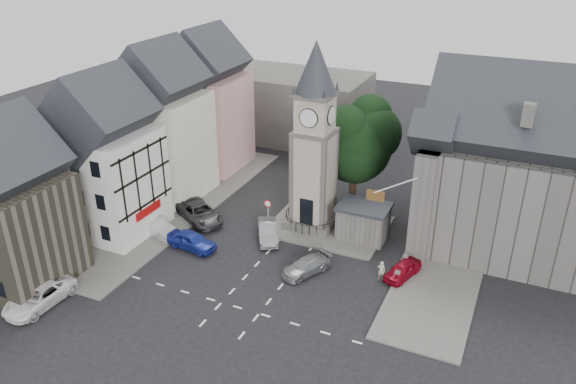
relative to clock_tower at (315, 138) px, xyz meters
The scene contains 25 objects.
ground 11.39m from the clock_tower, 90.00° to the right, with size 120.00×120.00×0.00m, color black.
pavement_west 15.00m from the clock_tower, behind, with size 6.00×30.00×0.14m, color #595651.
pavement_east 14.45m from the clock_tower, ahead, with size 6.00×26.00×0.14m, color #595651.
central_island 8.18m from the clock_tower, ahead, with size 10.00×8.00×0.16m, color #595651.
road_markings 15.74m from the clock_tower, 90.00° to the right, with size 20.00×8.00×0.01m, color silver.
clock_tower is the anchor object (origin of this frame).
stone_shelter 8.15m from the clock_tower, ahead, with size 4.30×3.30×3.08m.
town_tree 5.51m from the clock_tower, 68.23° to the left, with size 7.20×7.20×10.80m.
warning_sign_post 7.34m from the clock_tower, 141.37° to the right, with size 0.70×0.19×2.85m.
terrace_pink 17.51m from the clock_tower, 152.68° to the left, with size 8.10×7.60×12.80m.
terrace_cream 15.58m from the clock_tower, behind, with size 8.10×7.60×12.80m.
terrace_tudor 17.55m from the clock_tower, 152.73° to the right, with size 8.10×7.60×12.00m.
building_sw_stone 24.19m from the clock_tower, 135.01° to the right, with size 8.60×7.60×10.40m.
backdrop_west 23.69m from the clock_tower, 120.95° to the left, with size 20.00×10.00×8.00m, color #4C4944.
east_building 15.99m from the clock_tower, 10.92° to the left, with size 14.40×11.40×12.60m.
east_boundary_wall 12.15m from the clock_tower, 12.32° to the left, with size 0.40×16.00×0.90m, color #575450.
flagpole 9.01m from the clock_tower, 26.52° to the right, with size 3.68×0.10×2.74m.
car_west_blue 13.28m from the clock_tower, 132.81° to the right, with size 1.75×4.36×1.48m, color navy.
car_west_silver 15.53m from the clock_tower, 147.38° to the right, with size 1.53×4.39×1.45m, color #AFB0B7.
car_west_grey 12.60m from the clock_tower, 158.93° to the right, with size 2.60×5.63×1.57m, color #343336.
car_island_silver 8.79m from the clock_tower, 121.35° to the right, with size 1.54×4.41×1.45m, color gray.
car_island_east 10.90m from the clock_tower, 71.55° to the right, with size 1.70×4.18×1.21m, color gray.
car_east_red 13.01m from the clock_tower, 28.00° to the right, with size 1.48×3.67×1.25m, color maroon.
van_sw_white 24.17m from the clock_tower, 124.40° to the right, with size 2.46×5.32×1.48m, color white.
pedestrian 12.39m from the clock_tower, 36.83° to the right, with size 0.58×0.38×1.60m, color #BCB59B.
Camera 1 is at (16.28, -33.15, 24.40)m, focal length 35.00 mm.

